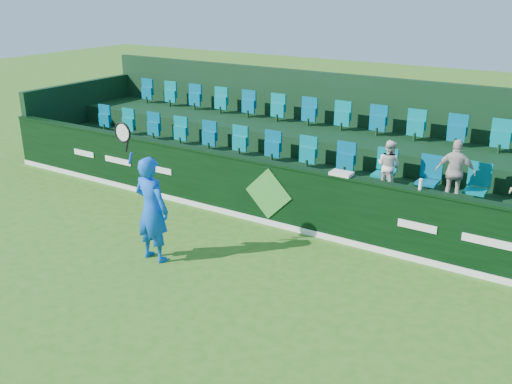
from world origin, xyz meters
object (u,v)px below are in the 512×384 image
Objects in this scene: tennis_player at (152,209)px; drinks_bottle at (421,184)px; spectator_middle at (455,172)px; spectator_left at (389,166)px; towel at (341,173)px.

tennis_player is 4.77m from drinks_bottle.
tennis_player reaches higher than spectator_middle.
spectator_middle is 6.27× the size of drinks_bottle.
spectator_left is 2.56× the size of towel.
drinks_bottle is (-0.32, -1.12, 0.02)m from spectator_middle.
spectator_left is 1.50m from drinks_bottle.
spectator_middle is 1.16m from drinks_bottle.
drinks_bottle is (4.00, 2.55, 0.46)m from tennis_player.
spectator_middle is at bearing -166.70° from spectator_left.
spectator_middle reaches higher than towel.
towel is at bearing 24.37° from spectator_middle.
towel is 1.51m from drinks_bottle.
towel is (-1.82, -1.12, -0.04)m from spectator_middle.
spectator_left is at bearing 131.38° from drinks_bottle.
tennis_player is 12.92× the size of drinks_bottle.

